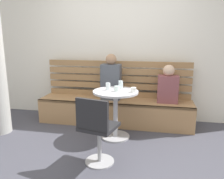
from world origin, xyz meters
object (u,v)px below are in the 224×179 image
(cafe_table, at_px, (116,105))
(cup_glass_tall, at_px, (121,85))
(cup_water_clear, at_px, (108,86))
(cup_ceramic_white, at_px, (134,90))
(cup_glass_short, at_px, (117,89))
(person_adult, at_px, (111,79))
(person_child_left, at_px, (168,86))
(white_chair, at_px, (97,129))
(booth_bench, at_px, (115,112))

(cafe_table, relative_size, cup_glass_tall, 6.17)
(cup_water_clear, bearing_deg, cafe_table, -16.85)
(cup_glass_tall, relative_size, cup_ceramic_white, 1.50)
(cup_glass_short, bearing_deg, person_adult, 109.11)
(person_child_left, xyz_separation_m, cup_ceramic_white, (-0.51, -0.63, 0.05))
(cafe_table, relative_size, person_child_left, 1.16)
(cafe_table, xyz_separation_m, white_chair, (-0.07, -0.81, -0.05))
(cafe_table, bearing_deg, cup_glass_tall, 76.59)
(cafe_table, height_order, person_child_left, person_child_left)
(white_chair, relative_size, cup_glass_tall, 7.08)
(white_chair, bearing_deg, cafe_table, 84.85)
(cup_glass_tall, bearing_deg, booth_bench, 113.68)
(cup_glass_short, height_order, cup_water_clear, cup_water_clear)
(cup_water_clear, relative_size, cup_glass_tall, 0.92)
(white_chair, relative_size, person_adult, 1.06)
(booth_bench, bearing_deg, person_adult, 152.97)
(booth_bench, height_order, cup_glass_tall, cup_glass_tall)
(cup_glass_tall, bearing_deg, cup_water_clear, -137.29)
(white_chair, height_order, cup_ceramic_white, white_chair)
(booth_bench, relative_size, cup_ceramic_white, 33.75)
(cafe_table, xyz_separation_m, cup_glass_short, (0.02, -0.02, 0.26))
(person_child_left, height_order, cup_glass_short, person_child_left)
(cup_glass_short, distance_m, cup_water_clear, 0.16)
(cup_glass_short, bearing_deg, cup_water_clear, 158.37)
(person_child_left, distance_m, cup_glass_short, 0.98)
(cup_water_clear, xyz_separation_m, cup_ceramic_white, (0.39, -0.06, -0.02))
(person_child_left, xyz_separation_m, cup_glass_tall, (-0.74, -0.41, 0.08))
(cup_glass_short, bearing_deg, cafe_table, 138.45)
(white_chair, bearing_deg, cup_water_clear, 93.20)
(booth_bench, height_order, white_chair, white_chair)
(cup_ceramic_white, bearing_deg, cup_water_clear, 171.16)
(cup_glass_tall, bearing_deg, person_child_left, 29.24)
(cafe_table, distance_m, cup_ceramic_white, 0.37)
(booth_bench, bearing_deg, person_child_left, 1.76)
(person_child_left, xyz_separation_m, cup_water_clear, (-0.90, -0.57, 0.07))
(cup_glass_short, distance_m, cup_glass_tall, 0.21)
(person_child_left, height_order, cup_ceramic_white, person_child_left)
(white_chair, height_order, cup_glass_short, white_chair)
(white_chair, bearing_deg, person_child_left, 58.85)
(cup_ceramic_white, bearing_deg, person_adult, 126.23)
(cup_ceramic_white, bearing_deg, booth_bench, 123.30)
(cup_glass_tall, bearing_deg, cafe_table, -103.41)
(cafe_table, height_order, person_adult, person_adult)
(cafe_table, distance_m, white_chair, 0.82)
(person_child_left, bearing_deg, cup_glass_tall, -150.76)
(booth_bench, height_order, cup_glass_short, cup_glass_short)
(booth_bench, relative_size, cup_glass_tall, 22.50)
(cup_glass_short, xyz_separation_m, cup_ceramic_white, (0.25, -0.00, -0.01))
(booth_bench, bearing_deg, cup_glass_short, -76.17)
(person_child_left, bearing_deg, cup_ceramic_white, -129.27)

